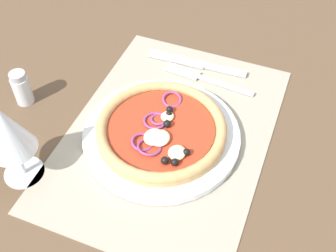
{
  "coord_description": "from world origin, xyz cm",
  "views": [
    {
      "loc": [
        -44.27,
        -17.24,
        56.48
      ],
      "look_at": [
        -0.46,
        0.0,
        2.69
      ],
      "focal_mm": 45.92,
      "sensor_mm": 36.0,
      "label": 1
    }
  ],
  "objects_px": {
    "fork": "(204,78)",
    "pepper_shaker": "(22,88)",
    "plate": "(161,136)",
    "pizza": "(161,129)",
    "wine_glass": "(7,132)",
    "knife": "(196,63)"
  },
  "relations": [
    {
      "from": "pizza",
      "to": "wine_glass",
      "type": "bearing_deg",
      "value": 128.74
    },
    {
      "from": "plate",
      "to": "fork",
      "type": "height_order",
      "value": "plate"
    },
    {
      "from": "plate",
      "to": "knife",
      "type": "height_order",
      "value": "plate"
    },
    {
      "from": "fork",
      "to": "wine_glass",
      "type": "distance_m",
      "value": 0.38
    },
    {
      "from": "plate",
      "to": "fork",
      "type": "relative_size",
      "value": 1.46
    },
    {
      "from": "plate",
      "to": "pepper_shaker",
      "type": "bearing_deg",
      "value": 91.22
    },
    {
      "from": "knife",
      "to": "pepper_shaker",
      "type": "bearing_deg",
      "value": 36.86
    },
    {
      "from": "knife",
      "to": "pepper_shaker",
      "type": "xyz_separation_m",
      "value": [
        -0.21,
        0.26,
        0.03
      ]
    },
    {
      "from": "fork",
      "to": "pepper_shaker",
      "type": "relative_size",
      "value": 2.7
    },
    {
      "from": "pizza",
      "to": "pepper_shaker",
      "type": "bearing_deg",
      "value": 91.06
    },
    {
      "from": "plate",
      "to": "pizza",
      "type": "height_order",
      "value": "pizza"
    },
    {
      "from": "pizza",
      "to": "wine_glass",
      "type": "height_order",
      "value": "wine_glass"
    },
    {
      "from": "wine_glass",
      "to": "knife",
      "type": "bearing_deg",
      "value": -26.19
    },
    {
      "from": "fork",
      "to": "pepper_shaker",
      "type": "xyz_separation_m",
      "value": [
        -0.17,
        0.29,
        0.03
      ]
    },
    {
      "from": "knife",
      "to": "pizza",
      "type": "bearing_deg",
      "value": 90.56
    },
    {
      "from": "fork",
      "to": "pepper_shaker",
      "type": "height_order",
      "value": "pepper_shaker"
    },
    {
      "from": "plate",
      "to": "pepper_shaker",
      "type": "relative_size",
      "value": 3.95
    },
    {
      "from": "pizza",
      "to": "wine_glass",
      "type": "xyz_separation_m",
      "value": [
        -0.14,
        0.18,
        0.07
      ]
    },
    {
      "from": "pizza",
      "to": "wine_glass",
      "type": "relative_size",
      "value": 1.46
    },
    {
      "from": "pizza",
      "to": "pepper_shaker",
      "type": "xyz_separation_m",
      "value": [
        -0.0,
        0.27,
        0.0
      ]
    },
    {
      "from": "pizza",
      "to": "fork",
      "type": "distance_m",
      "value": 0.17
    },
    {
      "from": "pizza",
      "to": "fork",
      "type": "height_order",
      "value": "pizza"
    }
  ]
}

